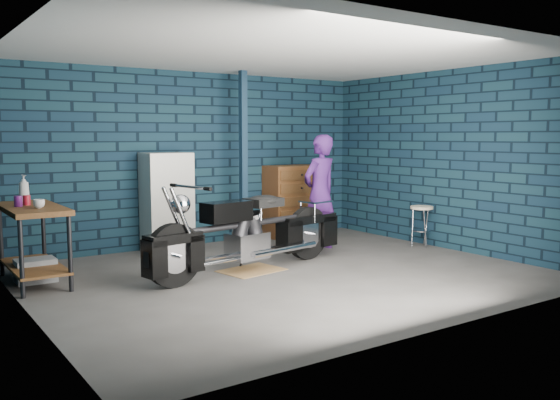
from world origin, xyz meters
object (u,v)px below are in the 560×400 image
at_px(motorcycle, 251,226).
at_px(person, 320,192).
at_px(locker, 167,202).
at_px(storage_bin, 36,270).
at_px(tool_chest, 293,201).
at_px(workbench, 34,245).
at_px(shop_stool, 421,227).

relative_size(motorcycle, person, 1.51).
bearing_deg(motorcycle, locker, 90.99).
xyz_separation_m(motorcycle, storage_bin, (-2.41, 0.93, -0.44)).
bearing_deg(tool_chest, storage_bin, -168.51).
height_order(workbench, locker, locker).
bearing_deg(person, workbench, -13.76).
bearing_deg(shop_stool, locker, 150.72).
bearing_deg(storage_bin, tool_chest, 11.49).
height_order(storage_bin, locker, locker).
bearing_deg(motorcycle, tool_chest, 33.16).
height_order(motorcycle, locker, locker).
distance_m(workbench, motorcycle, 2.59).
distance_m(workbench, storage_bin, 0.32).
distance_m(locker, shop_stool, 3.90).
bearing_deg(workbench, shop_stool, -9.95).
height_order(motorcycle, storage_bin, motorcycle).
bearing_deg(workbench, tool_chest, 12.14).
xyz_separation_m(person, storage_bin, (-4.03, 0.27, -0.73)).
bearing_deg(workbench, motorcycle, -19.86).
bearing_deg(workbench, locker, 24.33).
relative_size(workbench, tool_chest, 1.16).
distance_m(motorcycle, person, 1.77).
distance_m(storage_bin, tool_chest, 4.46).
height_order(locker, shop_stool, locker).
relative_size(person, tool_chest, 1.43).
bearing_deg(storage_bin, person, -3.84).
relative_size(storage_bin, shop_stool, 0.70).
relative_size(motorcycle, storage_bin, 5.92).
xyz_separation_m(locker, tool_chest, (2.29, 0.00, -0.13)).
bearing_deg(shop_stool, person, 152.30).
bearing_deg(locker, person, -30.39).
relative_size(tool_chest, shop_stool, 1.91).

